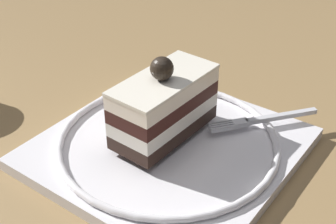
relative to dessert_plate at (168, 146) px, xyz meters
name	(u,v)px	position (x,y,z in m)	size (l,w,h in m)	color
ground_plane	(143,148)	(-0.02, -0.01, -0.01)	(2.40, 2.40, 0.00)	olive
dessert_plate	(168,146)	(0.00, 0.00, 0.00)	(0.25, 0.25, 0.02)	white
cake_slice	(164,105)	(-0.01, 0.01, 0.04)	(0.06, 0.11, 0.08)	black
fork	(260,120)	(0.05, 0.08, 0.01)	(0.07, 0.10, 0.00)	silver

